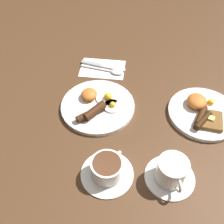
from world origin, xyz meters
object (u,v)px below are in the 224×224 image
object	(u,v)px
breakfast_plate_near	(98,105)
breakfast_plate_far	(203,112)
teacup_far	(172,172)
knife	(101,65)
teacup_near	(107,169)
spoon	(113,71)

from	to	relation	value
breakfast_plate_near	breakfast_plate_far	size ratio (longest dim) A/B	1.07
teacup_far	breakfast_plate_far	bearing A→B (deg)	159.85
breakfast_plate_near	knife	xyz separation A→B (m)	(-0.23, -0.04, -0.01)
breakfast_plate_near	teacup_near	distance (m)	0.27
teacup_far	spoon	size ratio (longest dim) A/B	0.80
breakfast_plate_near	teacup_far	size ratio (longest dim) A/B	1.80
teacup_far	knife	distance (m)	0.56
spoon	breakfast_plate_far	bearing A→B (deg)	-19.37
teacup_far	knife	size ratio (longest dim) A/B	0.76
breakfast_plate_far	knife	world-z (taller)	breakfast_plate_far
teacup_far	breakfast_plate_near	bearing A→B (deg)	-130.28
breakfast_plate_far	spoon	bearing A→B (deg)	-114.28
teacup_near	spoon	bearing A→B (deg)	-170.69
spoon	teacup_far	bearing A→B (deg)	-54.45
breakfast_plate_near	teacup_far	xyz separation A→B (m)	(0.23, 0.27, 0.02)
breakfast_plate_far	spoon	world-z (taller)	breakfast_plate_far
teacup_near	teacup_far	size ratio (longest dim) A/B	1.07
breakfast_plate_near	spoon	bearing A→B (deg)	175.55
breakfast_plate_far	spoon	xyz separation A→B (m)	(-0.16, -0.36, -0.01)
spoon	teacup_near	bearing A→B (deg)	-75.77
breakfast_plate_near	teacup_near	bearing A→B (deg)	19.61
teacup_far	knife	bearing A→B (deg)	-145.68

